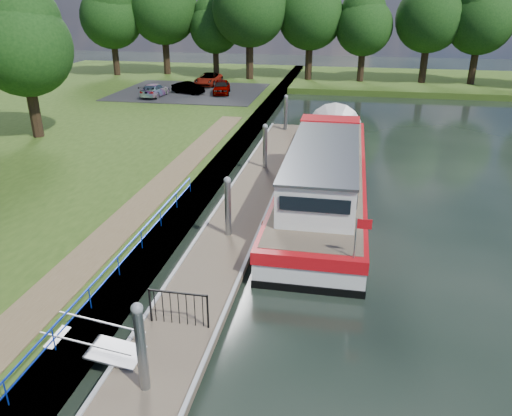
% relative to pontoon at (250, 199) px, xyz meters
% --- Properties ---
extents(ground, '(160.00, 160.00, 0.00)m').
position_rel_pontoon_xyz_m(ground, '(0.00, -13.00, -0.18)').
color(ground, black).
rests_on(ground, ground).
extents(bank_edge, '(1.10, 90.00, 0.78)m').
position_rel_pontoon_xyz_m(bank_edge, '(-2.55, 2.00, 0.20)').
color(bank_edge, '#473D2D').
rests_on(bank_edge, ground).
extents(far_bank, '(60.00, 18.00, 0.60)m').
position_rel_pontoon_xyz_m(far_bank, '(12.00, 39.00, 0.12)').
color(far_bank, '#2A4413').
rests_on(far_bank, ground).
extents(footpath, '(1.60, 40.00, 0.05)m').
position_rel_pontoon_xyz_m(footpath, '(-4.40, -5.00, 0.62)').
color(footpath, brown).
rests_on(footpath, riverbank).
extents(carpark, '(14.00, 12.00, 0.06)m').
position_rel_pontoon_xyz_m(carpark, '(-11.00, 25.00, 0.62)').
color(carpark, black).
rests_on(carpark, riverbank).
extents(blue_fence, '(0.04, 18.04, 0.72)m').
position_rel_pontoon_xyz_m(blue_fence, '(-2.75, -10.00, 1.13)').
color(blue_fence, '#0C2DBF').
rests_on(blue_fence, riverbank).
extents(pontoon, '(2.50, 30.00, 0.56)m').
position_rel_pontoon_xyz_m(pontoon, '(0.00, 0.00, 0.00)').
color(pontoon, brown).
rests_on(pontoon, ground).
extents(mooring_piles, '(0.30, 27.30, 3.55)m').
position_rel_pontoon_xyz_m(mooring_piles, '(0.00, 0.00, 1.10)').
color(mooring_piles, gray).
rests_on(mooring_piles, ground).
extents(gangway, '(2.58, 1.00, 0.92)m').
position_rel_pontoon_xyz_m(gangway, '(-1.85, -12.50, 0.44)').
color(gangway, '#A5A8AD').
rests_on(gangway, ground).
extents(gate_panel, '(1.85, 0.05, 1.15)m').
position_rel_pontoon_xyz_m(gate_panel, '(-0.00, -10.80, 0.97)').
color(gate_panel, black).
rests_on(gate_panel, ground).
extents(barge, '(4.36, 21.15, 4.78)m').
position_rel_pontoon_xyz_m(barge, '(3.60, 2.64, 0.90)').
color(barge, black).
rests_on(barge, ground).
extents(horizon_trees, '(54.38, 10.03, 12.87)m').
position_rel_pontoon_xyz_m(horizon_trees, '(-1.61, 35.68, 7.76)').
color(horizon_trees, '#332316').
rests_on(horizon_trees, ground).
extents(bank_tree_a, '(6.12, 6.12, 9.72)m').
position_rel_pontoon_xyz_m(bank_tree_a, '(-15.99, 7.08, 6.84)').
color(bank_tree_a, '#332316').
rests_on(bank_tree_a, riverbank).
extents(car_a, '(2.18, 4.01, 1.29)m').
position_rel_pontoon_xyz_m(car_a, '(-7.64, 24.39, 1.30)').
color(car_a, '#999999').
rests_on(car_a, carpark).
extents(car_b, '(3.49, 2.24, 1.09)m').
position_rel_pontoon_xyz_m(car_b, '(-10.86, 23.91, 1.19)').
color(car_b, '#999999').
rests_on(car_b, carpark).
extents(car_c, '(1.81, 4.14, 1.19)m').
position_rel_pontoon_xyz_m(car_c, '(-13.46, 21.90, 1.24)').
color(car_c, '#999999').
rests_on(car_c, carpark).
extents(car_d, '(2.22, 4.54, 1.24)m').
position_rel_pontoon_xyz_m(car_d, '(-10.22, 28.89, 1.27)').
color(car_d, '#999999').
rests_on(car_d, carpark).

